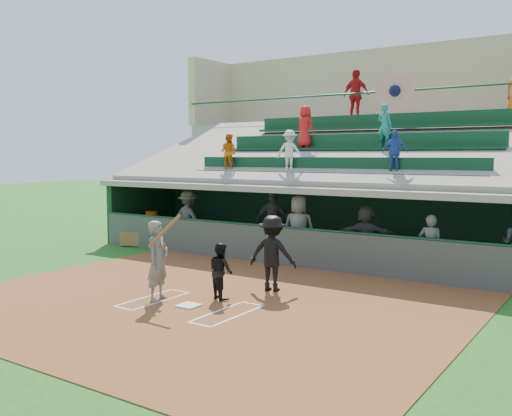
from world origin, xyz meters
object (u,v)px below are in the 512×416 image
Objects in this scene: home_plate at (189,305)px; catcher at (221,271)px; batter_at_plate at (158,260)px; white_table at (153,232)px; water_cooler at (151,217)px.

home_plate is 1.09m from catcher.
home_plate is 0.22× the size of batter_at_plate.
home_plate is 1.24m from batter_at_plate.
white_table is 0.55m from water_cooler.
catcher is 1.70× the size of white_table.
catcher is at bearing -36.21° from water_cooler.
catcher is at bearing -35.76° from white_table.
catcher is at bearing 78.25° from home_plate.
home_plate is at bearing 102.85° from catcher.
white_table is (-6.20, 6.23, -0.54)m from batter_at_plate.
catcher is (0.18, 0.88, 0.62)m from home_plate.
home_plate is 0.34× the size of catcher.
batter_at_plate is 2.63× the size of white_table.
batter_at_plate is 8.80m from water_cooler.
water_cooler is at bearing 138.82° from home_plate.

